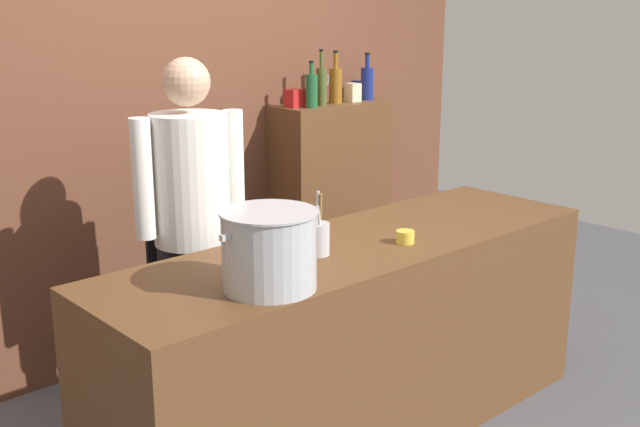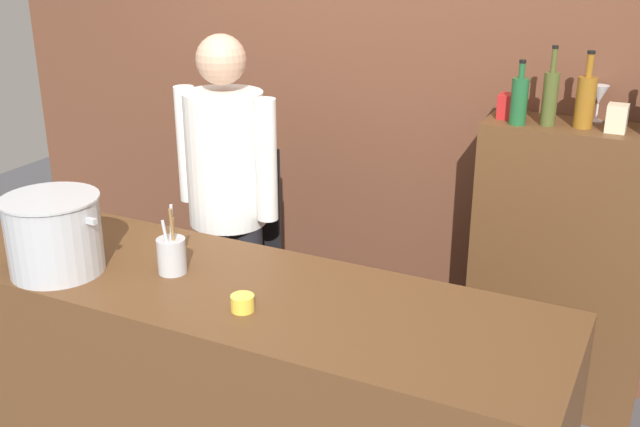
{
  "view_description": "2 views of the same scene",
  "coord_description": "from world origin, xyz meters",
  "px_view_note": "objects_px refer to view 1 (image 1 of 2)",
  "views": [
    {
      "loc": [
        -2.2,
        -2.2,
        1.87
      ],
      "look_at": [
        0.03,
        0.27,
        0.97
      ],
      "focal_mm": 43.24,
      "sensor_mm": 36.0,
      "label": 1
    },
    {
      "loc": [
        1.35,
        -2.01,
        2.09
      ],
      "look_at": [
        0.14,
        0.44,
        1.04
      ],
      "focal_mm": 42.92,
      "sensor_mm": 36.0,
      "label": 2
    }
  ],
  "objects_px": {
    "stockpot_large": "(269,250)",
    "wine_glass_wide": "(326,83)",
    "chef": "(192,215)",
    "spice_tin_navy": "(361,89)",
    "wine_bottle_olive": "(321,85)",
    "spice_tin_red": "(294,98)",
    "butter_jar": "(405,237)",
    "spice_tin_cream": "(353,92)",
    "wine_bottle_cobalt": "(367,82)",
    "wine_bottle_amber": "(336,84)",
    "wine_bottle_green": "(311,90)",
    "utensil_crock": "(317,238)"
  },
  "relations": [
    {
      "from": "utensil_crock",
      "to": "spice_tin_cream",
      "type": "height_order",
      "value": "spice_tin_cream"
    },
    {
      "from": "stockpot_large",
      "to": "wine_bottle_green",
      "type": "height_order",
      "value": "wine_bottle_green"
    },
    {
      "from": "chef",
      "to": "wine_bottle_cobalt",
      "type": "bearing_deg",
      "value": -155.28
    },
    {
      "from": "wine_bottle_green",
      "to": "wine_glass_wide",
      "type": "distance_m",
      "value": 0.34
    },
    {
      "from": "wine_bottle_amber",
      "to": "spice_tin_navy",
      "type": "height_order",
      "value": "wine_bottle_amber"
    },
    {
      "from": "utensil_crock",
      "to": "stockpot_large",
      "type": "bearing_deg",
      "value": -155.48
    },
    {
      "from": "stockpot_large",
      "to": "wine_bottle_amber",
      "type": "xyz_separation_m",
      "value": [
        1.58,
        1.34,
        0.37
      ]
    },
    {
      "from": "stockpot_large",
      "to": "wine_glass_wide",
      "type": "distance_m",
      "value": 2.22
    },
    {
      "from": "utensil_crock",
      "to": "wine_bottle_olive",
      "type": "distance_m",
      "value": 1.63
    },
    {
      "from": "spice_tin_red",
      "to": "spice_tin_cream",
      "type": "bearing_deg",
      "value": -4.81
    },
    {
      "from": "wine_bottle_cobalt",
      "to": "spice_tin_red",
      "type": "relative_size",
      "value": 2.79
    },
    {
      "from": "utensil_crock",
      "to": "wine_bottle_green",
      "type": "xyz_separation_m",
      "value": [
        0.95,
        1.11,
        0.43
      ]
    },
    {
      "from": "butter_jar",
      "to": "wine_bottle_amber",
      "type": "relative_size",
      "value": 0.25
    },
    {
      "from": "utensil_crock",
      "to": "spice_tin_red",
      "type": "height_order",
      "value": "spice_tin_red"
    },
    {
      "from": "butter_jar",
      "to": "spice_tin_cream",
      "type": "height_order",
      "value": "spice_tin_cream"
    },
    {
      "from": "wine_bottle_olive",
      "to": "spice_tin_navy",
      "type": "bearing_deg",
      "value": 14.17
    },
    {
      "from": "wine_glass_wide",
      "to": "spice_tin_cream",
      "type": "height_order",
      "value": "wine_glass_wide"
    },
    {
      "from": "wine_bottle_olive",
      "to": "wine_glass_wide",
      "type": "relative_size",
      "value": 2.12
    },
    {
      "from": "wine_bottle_cobalt",
      "to": "spice_tin_cream",
      "type": "height_order",
      "value": "wine_bottle_cobalt"
    },
    {
      "from": "butter_jar",
      "to": "wine_bottle_olive",
      "type": "relative_size",
      "value": 0.24
    },
    {
      "from": "spice_tin_cream",
      "to": "chef",
      "type": "bearing_deg",
      "value": -161.18
    },
    {
      "from": "stockpot_large",
      "to": "wine_bottle_cobalt",
      "type": "xyz_separation_m",
      "value": [
        1.85,
        1.34,
        0.37
      ]
    },
    {
      "from": "stockpot_large",
      "to": "wine_bottle_olive",
      "type": "distance_m",
      "value": 2.0
    },
    {
      "from": "butter_jar",
      "to": "wine_glass_wide",
      "type": "relative_size",
      "value": 0.51
    },
    {
      "from": "spice_tin_red",
      "to": "stockpot_large",
      "type": "bearing_deg",
      "value": -133.13
    },
    {
      "from": "wine_glass_wide",
      "to": "spice_tin_cream",
      "type": "xyz_separation_m",
      "value": [
        0.09,
        -0.14,
        -0.05
      ]
    },
    {
      "from": "wine_bottle_amber",
      "to": "spice_tin_navy",
      "type": "relative_size",
      "value": 2.83
    },
    {
      "from": "chef",
      "to": "wine_bottle_amber",
      "type": "bearing_deg",
      "value": -152.0
    },
    {
      "from": "wine_bottle_cobalt",
      "to": "butter_jar",
      "type": "bearing_deg",
      "value": -129.87
    },
    {
      "from": "utensil_crock",
      "to": "spice_tin_cream",
      "type": "distance_m",
      "value": 1.81
    },
    {
      "from": "wine_bottle_green",
      "to": "spice_tin_red",
      "type": "distance_m",
      "value": 0.11
    },
    {
      "from": "utensil_crock",
      "to": "wine_bottle_amber",
      "type": "relative_size",
      "value": 0.84
    },
    {
      "from": "spice_tin_cream",
      "to": "spice_tin_navy",
      "type": "height_order",
      "value": "spice_tin_cream"
    },
    {
      "from": "wine_bottle_cobalt",
      "to": "wine_bottle_amber",
      "type": "xyz_separation_m",
      "value": [
        -0.26,
        0.01,
        0.01
      ]
    },
    {
      "from": "chef",
      "to": "spice_tin_navy",
      "type": "height_order",
      "value": "chef"
    },
    {
      "from": "spice_tin_cream",
      "to": "wine_bottle_green",
      "type": "bearing_deg",
      "value": -172.48
    },
    {
      "from": "stockpot_large",
      "to": "spice_tin_cream",
      "type": "bearing_deg",
      "value": 37.82
    },
    {
      "from": "wine_bottle_amber",
      "to": "wine_bottle_green",
      "type": "bearing_deg",
      "value": -165.47
    },
    {
      "from": "wine_bottle_amber",
      "to": "wine_glass_wide",
      "type": "distance_m",
      "value": 0.13
    },
    {
      "from": "wine_glass_wide",
      "to": "spice_tin_cream",
      "type": "relative_size",
      "value": 1.37
    },
    {
      "from": "stockpot_large",
      "to": "spice_tin_red",
      "type": "xyz_separation_m",
      "value": [
        1.28,
        1.37,
        0.31
      ]
    },
    {
      "from": "butter_jar",
      "to": "wine_bottle_amber",
      "type": "height_order",
      "value": "wine_bottle_amber"
    },
    {
      "from": "wine_bottle_olive",
      "to": "wine_glass_wide",
      "type": "distance_m",
      "value": 0.23
    },
    {
      "from": "spice_tin_cream",
      "to": "wine_bottle_cobalt",
      "type": "bearing_deg",
      "value": 4.13
    },
    {
      "from": "stockpot_large",
      "to": "utensil_crock",
      "type": "relative_size",
      "value": 1.55
    },
    {
      "from": "utensil_crock",
      "to": "spice_tin_navy",
      "type": "bearing_deg",
      "value": 39.85
    },
    {
      "from": "wine_bottle_cobalt",
      "to": "wine_glass_wide",
      "type": "distance_m",
      "value": 0.26
    },
    {
      "from": "wine_bottle_cobalt",
      "to": "spice_tin_cream",
      "type": "relative_size",
      "value": 2.57
    },
    {
      "from": "chef",
      "to": "utensil_crock",
      "type": "distance_m",
      "value": 0.67
    },
    {
      "from": "wine_bottle_amber",
      "to": "stockpot_large",
      "type": "bearing_deg",
      "value": -139.68
    }
  ]
}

